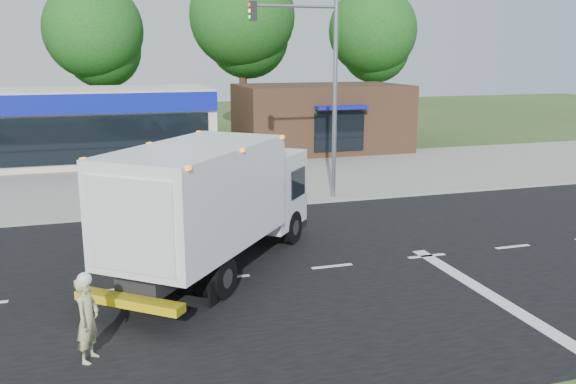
# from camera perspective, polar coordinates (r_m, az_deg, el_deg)

# --- Properties ---
(ground) EXTENTS (120.00, 120.00, 0.00)m
(ground) POSITION_cam_1_polar(r_m,az_deg,el_deg) (17.34, 4.14, -7.00)
(ground) COLOR #385123
(ground) RESTS_ON ground
(road_asphalt) EXTENTS (60.00, 14.00, 0.02)m
(road_asphalt) POSITION_cam_1_polar(r_m,az_deg,el_deg) (17.34, 4.14, -6.98)
(road_asphalt) COLOR black
(road_asphalt) RESTS_ON ground
(sidewalk) EXTENTS (60.00, 2.40, 0.12)m
(sidewalk) POSITION_cam_1_polar(r_m,az_deg,el_deg) (24.81, -2.73, -0.70)
(sidewalk) COLOR gray
(sidewalk) RESTS_ON ground
(parking_apron) EXTENTS (60.00, 9.00, 0.02)m
(parking_apron) POSITION_cam_1_polar(r_m,az_deg,el_deg) (30.35, -5.48, 1.67)
(parking_apron) COLOR gray
(parking_apron) RESTS_ON ground
(lane_markings) EXTENTS (55.20, 7.00, 0.01)m
(lane_markings) POSITION_cam_1_polar(r_m,az_deg,el_deg) (16.71, 10.20, -7.89)
(lane_markings) COLOR silver
(lane_markings) RESTS_ON road_asphalt
(ems_box_truck) EXTENTS (7.11, 7.93, 3.63)m
(ems_box_truck) POSITION_cam_1_polar(r_m,az_deg,el_deg) (16.55, -7.02, -0.47)
(ems_box_truck) COLOR black
(ems_box_truck) RESTS_ON ground
(emergency_worker) EXTENTS (0.64, 0.74, 1.82)m
(emergency_worker) POSITION_cam_1_polar(r_m,az_deg,el_deg) (12.61, -18.27, -11.13)
(emergency_worker) COLOR tan
(emergency_worker) RESTS_ON ground
(retail_strip_mall) EXTENTS (18.00, 6.20, 4.00)m
(retail_strip_mall) POSITION_cam_1_polar(r_m,az_deg,el_deg) (35.43, -22.07, 5.68)
(retail_strip_mall) COLOR beige
(retail_strip_mall) RESTS_ON ground
(brown_storefront) EXTENTS (10.00, 6.70, 4.00)m
(brown_storefront) POSITION_cam_1_polar(r_m,az_deg,el_deg) (37.67, 3.10, 6.96)
(brown_storefront) COLOR #382316
(brown_storefront) RESTS_ON ground
(traffic_signal_pole) EXTENTS (3.51, 0.25, 8.00)m
(traffic_signal_pole) POSITION_cam_1_polar(r_m,az_deg,el_deg) (24.26, 2.99, 10.60)
(traffic_signal_pole) COLOR gray
(traffic_signal_pole) RESTS_ON ground
(background_trees) EXTENTS (36.77, 7.39, 12.10)m
(background_trees) POSITION_cam_1_polar(r_m,az_deg,el_deg) (43.66, -10.77, 14.65)
(background_trees) COLOR #332114
(background_trees) RESTS_ON ground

